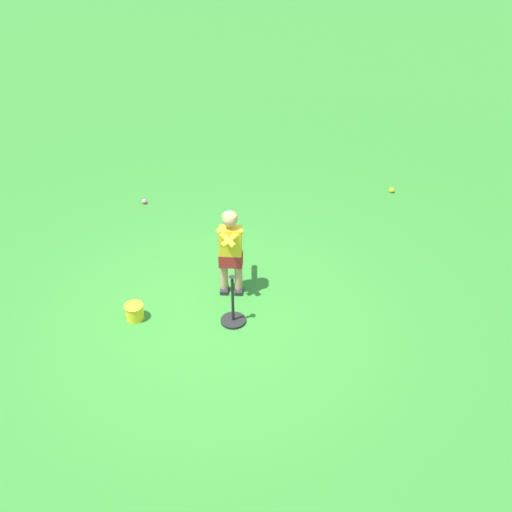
# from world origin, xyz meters

# --- Properties ---
(ground_plane) EXTENTS (40.00, 40.00, 0.00)m
(ground_plane) POSITION_xyz_m (0.00, 0.00, 0.00)
(ground_plane) COLOR #2D7528
(child_batter) EXTENTS (0.63, 0.31, 1.08)m
(child_batter) POSITION_xyz_m (-0.43, 0.29, 0.65)
(child_batter) COLOR #232328
(child_batter) RESTS_ON ground
(play_ball_near_batter) EXTENTS (0.07, 0.07, 0.07)m
(play_ball_near_batter) POSITION_xyz_m (-2.83, -0.45, 0.04)
(play_ball_near_batter) COLOR pink
(play_ball_near_batter) RESTS_ON ground
(play_ball_center_lawn) EXTENTS (0.08, 0.08, 0.08)m
(play_ball_center_lawn) POSITION_xyz_m (-2.17, 3.22, 0.04)
(play_ball_center_lawn) COLOR yellow
(play_ball_center_lawn) RESTS_ON ground
(batting_tee) EXTENTS (0.28, 0.28, 0.62)m
(batting_tee) POSITION_xyz_m (0.13, 0.18, 0.10)
(batting_tee) COLOR black
(batting_tee) RESTS_ON ground
(toy_bucket) EXTENTS (0.22, 0.22, 0.19)m
(toy_bucket) POSITION_xyz_m (-0.22, -0.87, 0.10)
(toy_bucket) COLOR yellow
(toy_bucket) RESTS_ON ground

